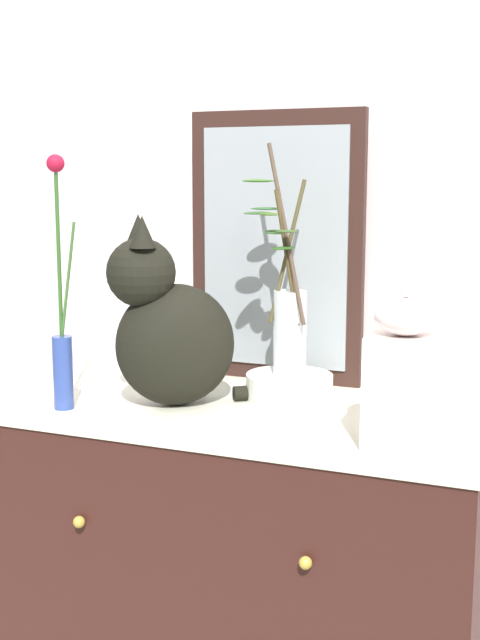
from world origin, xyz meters
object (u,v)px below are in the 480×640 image
sideboard (240,602)px  mirror_leaning (276,248)px  bowl_porcelain (289,386)px  vase_glass_clear (288,316)px  vase_slim_green (62,334)px  cat_sitting (169,328)px  jar_lidded_porcelain (404,375)px

sideboard → mirror_leaning: 0.80m
bowl_porcelain → sideboard: bearing=-135.1°
vase_glass_clear → bowl_porcelain: bearing=39.5°
mirror_leaning → vase_slim_green: size_ratio=1.20×
vase_glass_clear → sideboard: bearing=-134.9°
sideboard → bowl_porcelain: 0.49m
mirror_leaning → vase_glass_clear: (0.09, -0.16, -0.13)m
cat_sitting → jar_lidded_porcelain: 0.52m
vase_slim_green → bowl_porcelain: size_ratio=2.76×
cat_sitting → jar_lidded_porcelain: cat_sitting is taller
sideboard → cat_sitting: bearing=-154.7°
cat_sitting → vase_slim_green: 0.22m
cat_sitting → bowl_porcelain: cat_sitting is taller
vase_glass_clear → jar_lidded_porcelain: 0.38m
sideboard → vase_glass_clear: bearing=45.1°
vase_glass_clear → cat_sitting: bearing=-146.2°
cat_sitting → vase_slim_green: bearing=-150.0°
mirror_leaning → bowl_porcelain: bearing=-60.0°
bowl_porcelain → vase_glass_clear: 0.15m
sideboard → vase_slim_green: 0.71m
bowl_porcelain → vase_glass_clear: bearing=-140.5°
mirror_leaning → jar_lidded_porcelain: 0.57m
mirror_leaning → cat_sitting: mirror_leaning is taller
vase_slim_green → mirror_leaning: bearing=52.3°
cat_sitting → bowl_porcelain: (0.22, 0.14, -0.14)m
vase_glass_clear → jar_lidded_porcelain: (0.30, -0.23, -0.05)m
mirror_leaning → vase_slim_green: (-0.32, -0.41, -0.16)m
sideboard → bowl_porcelain: (0.08, 0.08, 0.48)m
sideboard → cat_sitting: cat_sitting is taller
sideboard → jar_lidded_porcelain: bearing=-21.6°
vase_slim_green → vase_glass_clear: 0.47m
bowl_porcelain → jar_lidded_porcelain: 0.39m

